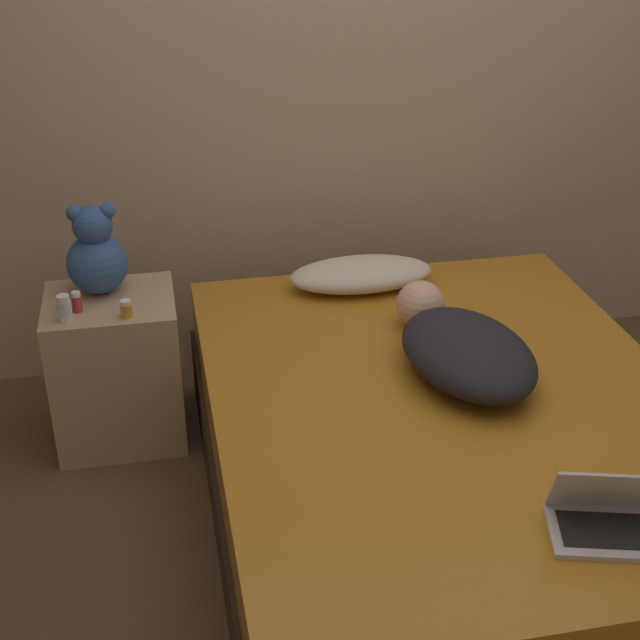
{
  "coord_description": "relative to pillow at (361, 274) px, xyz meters",
  "views": [
    {
      "loc": [
        -0.9,
        -2.33,
        2.1
      ],
      "look_at": [
        -0.38,
        0.26,
        0.7
      ],
      "focal_mm": 50.0,
      "sensor_mm": 36.0,
      "label": 1
    }
  ],
  "objects": [
    {
      "name": "person_lying",
      "position": [
        0.18,
        -0.69,
        0.03
      ],
      "size": [
        0.48,
        0.79,
        0.18
      ],
      "rotation": [
        0.0,
        0.0,
        0.14
      ],
      "color": "black",
      "rests_on": "bed"
    },
    {
      "name": "nightstand",
      "position": [
        -1.0,
        -0.08,
        -0.28
      ],
      "size": [
        0.49,
        0.43,
        0.6
      ],
      "color": "tan",
      "rests_on": "ground_plane"
    },
    {
      "name": "laptop",
      "position": [
        0.28,
        -1.55,
        -0.01
      ],
      "size": [
        0.34,
        0.27,
        0.19
      ],
      "rotation": [
        0.0,
        0.0,
        -0.27
      ],
      "color": "silver",
      "rests_on": "bed"
    },
    {
      "name": "bed",
      "position": [
        0.1,
        -0.84,
        -0.32
      ],
      "size": [
        1.58,
        2.07,
        0.52
      ],
      "color": "#2D2319",
      "rests_on": "ground_plane"
    },
    {
      "name": "bottle_red",
      "position": [
        -1.11,
        -0.16,
        0.06
      ],
      "size": [
        0.04,
        0.04,
        0.08
      ],
      "color": "#B72D2D",
      "rests_on": "nightstand"
    },
    {
      "name": "wall_back",
      "position": [
        0.1,
        0.48,
        0.72
      ],
      "size": [
        8.0,
        0.06,
        2.6
      ],
      "color": "tan",
      "rests_on": "ground_plane"
    },
    {
      "name": "bottle_clear",
      "position": [
        -1.15,
        -0.22,
        0.07
      ],
      "size": [
        0.05,
        0.05,
        0.1
      ],
      "color": "silver",
      "rests_on": "nightstand"
    },
    {
      "name": "bottle_green",
      "position": [
        -1.15,
        -0.15,
        0.05
      ],
      "size": [
        0.03,
        0.03,
        0.06
      ],
      "color": "#3D8E4C",
      "rests_on": "nightstand"
    },
    {
      "name": "ground_plane",
      "position": [
        0.1,
        -0.84,
        -0.58
      ],
      "size": [
        12.0,
        12.0,
        0.0
      ],
      "primitive_type": "plane",
      "color": "brown"
    },
    {
      "name": "teddy_bear",
      "position": [
        -1.03,
        0.0,
        0.18
      ],
      "size": [
        0.23,
        0.23,
        0.35
      ],
      "color": "#335693",
      "rests_on": "nightstand"
    },
    {
      "name": "pillow",
      "position": [
        0.0,
        0.0,
        0.0
      ],
      "size": [
        0.58,
        0.28,
        0.12
      ],
      "color": "beige",
      "rests_on": "bed"
    },
    {
      "name": "bottle_amber",
      "position": [
        -0.93,
        -0.24,
        0.05
      ],
      "size": [
        0.04,
        0.04,
        0.07
      ],
      "color": "gold",
      "rests_on": "nightstand"
    }
  ]
}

